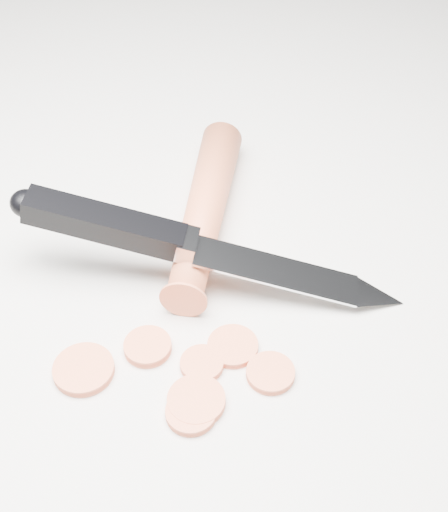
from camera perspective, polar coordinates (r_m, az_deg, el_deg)
ground at (r=0.53m, az=-5.40°, el=-2.76°), size 2.40×2.40×0.00m
carrot at (r=0.57m, az=-1.52°, el=3.73°), size 0.16×0.15×0.03m
carrot_slice_0 at (r=0.46m, az=-2.65°, el=-12.39°), size 0.03×0.03×0.01m
carrot_slice_1 at (r=0.49m, az=-1.78°, el=-8.63°), size 0.03×0.03×0.01m
carrot_slice_2 at (r=0.50m, az=-6.13°, el=-7.22°), size 0.03×0.03×0.01m
carrot_slice_3 at (r=0.48m, az=3.74°, el=-9.33°), size 0.03×0.03×0.01m
carrot_slice_4 at (r=0.49m, az=0.70°, el=-7.23°), size 0.04×0.04×0.01m
carrot_slice_5 at (r=0.49m, az=-11.17°, el=-8.89°), size 0.04×0.04×0.01m
carrot_slice_6 at (r=0.47m, az=-2.23°, el=-11.50°), size 0.04×0.04×0.01m
kitchen_knife at (r=0.51m, az=-1.15°, el=0.77°), size 0.22×0.23×0.07m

